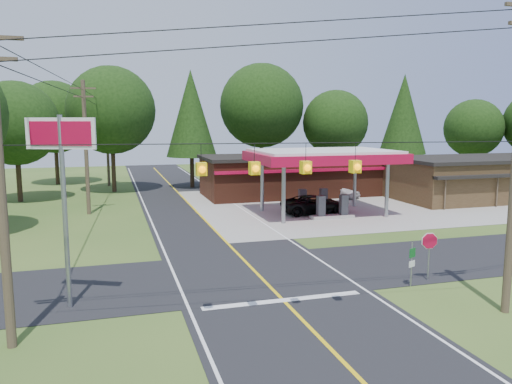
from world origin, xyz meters
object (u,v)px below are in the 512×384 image
object	(u,v)px
gas_canopy	(323,158)
big_stop_sign	(62,165)
octagonal_stop_sign	(429,245)
suv_car	(315,205)
sedan_car	(342,191)

from	to	relation	value
gas_canopy	big_stop_sign	bearing A→B (deg)	-138.56
gas_canopy	octagonal_stop_sign	world-z (taller)	gas_canopy
suv_car	octagonal_stop_sign	size ratio (longest dim) A/B	2.35
gas_canopy	sedan_car	bearing A→B (deg)	54.26
suv_car	sedan_car	xyz separation A→B (m)	(5.62, 6.93, -0.10)
suv_car	gas_canopy	bearing A→B (deg)	-107.38
sedan_car	octagonal_stop_sign	distance (m)	24.22
suv_car	octagonal_stop_sign	bearing A→B (deg)	177.03
gas_canopy	big_stop_sign	size ratio (longest dim) A/B	1.46
suv_car	octagonal_stop_sign	world-z (taller)	octagonal_stop_sign
suv_car	big_stop_sign	xyz separation A→B (m)	(-16.50, -15.19, 4.71)
gas_canopy	suv_car	distance (m)	3.59
sedan_car	big_stop_sign	world-z (taller)	big_stop_sign
gas_canopy	octagonal_stop_sign	xyz separation A→B (m)	(-2.00, -16.01, -2.65)
sedan_car	octagonal_stop_sign	xyz separation A→B (m)	(-7.12, -23.13, 1.00)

